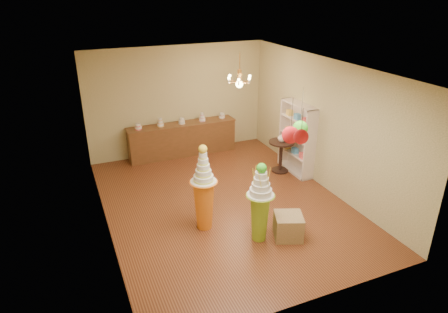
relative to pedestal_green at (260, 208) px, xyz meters
name	(u,v)px	position (x,y,z in m)	size (l,w,h in m)	color
floor	(224,203)	(-0.09, 1.50, -0.68)	(6.50, 6.50, 0.00)	#5D2F19
ceiling	(224,67)	(-0.09, 1.50, 2.32)	(6.50, 6.50, 0.00)	white
wall_back	(178,101)	(-0.09, 4.75, 0.82)	(5.00, 0.04, 3.00)	tan
wall_front	(316,218)	(-0.09, -1.75, 0.82)	(5.00, 0.04, 3.00)	tan
wall_left	(99,159)	(-2.59, 1.50, 0.82)	(0.04, 6.50, 3.00)	tan
wall_right	(324,124)	(2.41, 1.50, 0.82)	(0.04, 6.50, 3.00)	tan
pedestal_green	(260,208)	(0.00, 0.00, 0.00)	(0.52, 0.52, 1.58)	#83A825
pedestal_orange	(204,197)	(-0.81, 0.78, -0.01)	(0.66, 0.66, 1.77)	orange
burlap_riser	(288,226)	(0.54, -0.16, -0.45)	(0.52, 0.52, 0.47)	#8F744E
sideboard	(182,139)	(-0.09, 4.47, -0.20)	(3.04, 0.54, 1.16)	brown
shelving_unit	(297,138)	(2.25, 2.30, 0.22)	(0.33, 1.20, 1.80)	beige
round_table	(281,152)	(1.89, 2.44, -0.15)	(0.69, 0.69, 0.82)	black
vase	(282,137)	(1.89, 2.44, 0.25)	(0.21, 0.21, 0.22)	beige
pom_red_left	(291,135)	(-0.06, -0.93, 1.76)	(0.26, 0.26, 0.69)	#3C372B
pom_green_mid	(300,128)	(0.42, -0.46, 1.65)	(0.25, 0.25, 0.80)	#3C372B
pom_red_right	(301,137)	(-0.20, -1.41, 1.92)	(0.20, 0.20, 0.50)	#3C372B
chandelier	(239,82)	(0.95, 2.99, 1.62)	(0.66, 0.66, 0.85)	#E79F51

